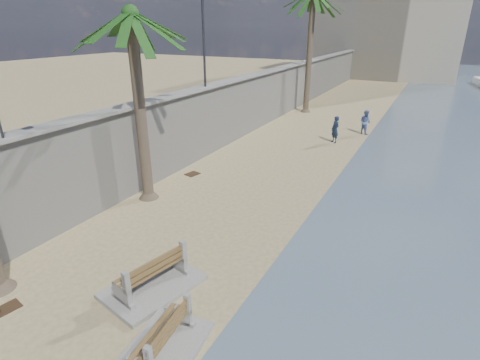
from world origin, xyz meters
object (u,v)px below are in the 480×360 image
(person_a, at_px, (335,128))
(bench_near, at_px, (162,338))
(bench_far, at_px, (152,275))
(palm_mid, at_px, (130,16))
(person_b, at_px, (365,121))

(person_a, bearing_deg, bench_near, -47.41)
(bench_far, xyz_separation_m, person_a, (0.81, 15.55, 0.46))
(bench_near, bearing_deg, palm_mid, 132.41)
(palm_mid, distance_m, person_b, 16.29)
(person_b, bearing_deg, bench_near, 122.01)
(bench_near, height_order, palm_mid, palm_mid)
(palm_mid, bearing_deg, person_b, 67.20)
(bench_near, height_order, bench_far, bench_far)
(bench_far, relative_size, person_b, 1.63)
(person_b, bearing_deg, palm_mid, 100.53)
(bench_near, distance_m, person_b, 19.94)
(palm_mid, distance_m, person_a, 13.45)
(person_a, xyz_separation_m, person_b, (1.21, 2.83, -0.06))
(palm_mid, bearing_deg, bench_near, -47.59)
(bench_near, relative_size, person_b, 1.36)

